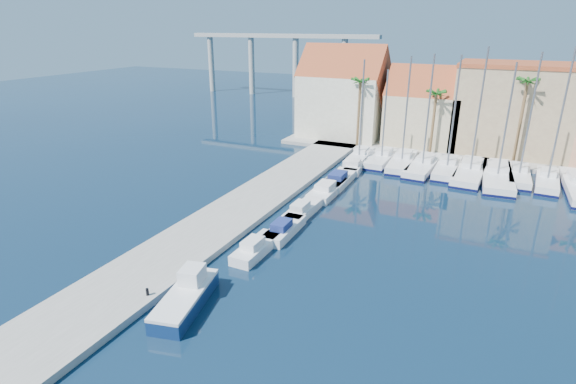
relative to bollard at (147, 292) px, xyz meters
The scene contains 28 objects.
ground 6.64m from the bollard, ahead, with size 260.00×260.00×0.00m, color black.
quay_west 13.61m from the bollard, 100.16° to the left, with size 6.00×77.00×0.50m, color gray.
shore_north 50.69m from the bollard, 70.88° to the left, with size 54.00×16.00×0.50m, color gray.
bollard is the anchor object (origin of this frame).
fishing_boat 2.59m from the bollard, 16.15° to the left, with size 3.36×6.42×2.14m.
motorboat_west_0 9.09m from the bollard, 70.77° to the left, with size 1.73×5.32×1.40m.
motorboat_west_1 12.95m from the bollard, 74.41° to the left, with size 1.89×5.53×1.40m.
motorboat_west_2 17.18m from the bollard, 79.19° to the left, with size 1.80×5.53×1.40m.
motorboat_west_3 23.35m from the bollard, 81.91° to the left, with size 2.30×6.92×1.40m.
motorboat_west_4 27.02m from the bollard, 82.98° to the left, with size 2.35×6.95×1.40m.
motorboat_west_5 32.36m from the bollard, 83.95° to the left, with size 2.30×5.67×1.40m.
motorboat_west_6 37.67m from the bollard, 84.87° to the left, with size 2.52×6.32×1.40m.
sailboat_0 36.15m from the bollard, 85.52° to the left, with size 2.52×8.34×12.67m.
sailboat_1 37.20m from the bollard, 81.35° to the left, with size 2.53×8.94×11.55m.
sailboat_2 37.40m from the bollard, 77.38° to the left, with size 3.12×10.00×13.18m.
sailboat_3 37.39m from the bollard, 73.11° to the left, with size 3.31×10.23×13.54m.
sailboat_4 38.67m from the bollard, 69.43° to the left, with size 2.51×9.45×13.49m.
sailboat_5 39.35m from the bollard, 65.67° to the left, with size 3.53×11.35×14.40m.
sailboat_6 40.23m from the bollard, 61.79° to the left, with size 4.05×12.21×12.96m.
sailboat_7 42.37m from the bollard, 59.93° to the left, with size 2.52×8.68×13.94m.
sailboat_8 43.29m from the bollard, 56.28° to the left, with size 2.71×8.61×14.54m.
building_0 47.37m from the bollard, 94.15° to the left, with size 12.30×9.00×13.50m.
building_1 47.89m from the bollard, 79.61° to the left, with size 10.30×8.00×11.00m.
building_2 52.04m from the bollard, 67.74° to the left, with size 14.20×10.20×11.50m.
palm_0 42.72m from the bollard, 89.18° to the left, with size 2.60×2.60×10.15m.
palm_1 43.84m from the bollard, 75.80° to the left, with size 2.60×2.60×9.15m.
palm_2 47.60m from the bollard, 63.81° to the left, with size 2.60×2.60×11.15m.
viaduct 88.61m from the bollard, 111.63° to the left, with size 48.00×2.20×14.45m.
Camera 1 is at (11.89, -17.94, 16.57)m, focal length 28.00 mm.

